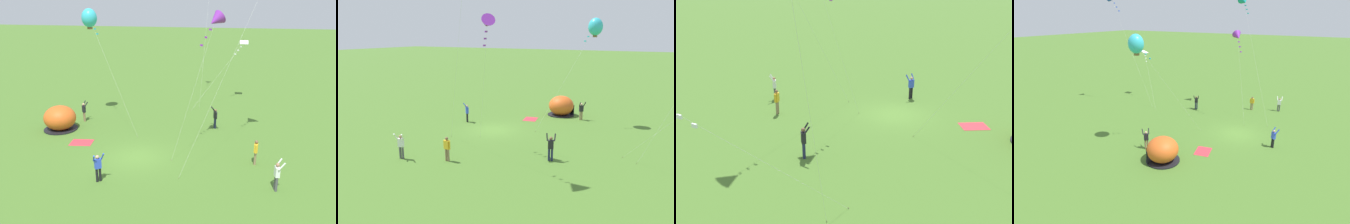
% 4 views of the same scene
% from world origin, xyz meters
% --- Properties ---
extents(ground_plane, '(300.00, 300.00, 0.00)m').
position_xyz_m(ground_plane, '(0.00, 0.00, 0.00)').
color(ground_plane, '#477028').
extents(popup_tent, '(2.81, 2.81, 2.10)m').
position_xyz_m(popup_tent, '(-8.18, 3.54, 1.00)').
color(popup_tent, '#D8591E').
rests_on(popup_tent, ground).
extents(picnic_blanket, '(1.93, 1.62, 0.01)m').
position_xyz_m(picnic_blanket, '(-5.05, 1.37, 0.01)').
color(picnic_blanket, '#CC333D').
rests_on(picnic_blanket, ground).
extents(person_near_tent, '(0.70, 0.70, 1.89)m').
position_xyz_m(person_near_tent, '(-7.21, 5.98, 1.00)').
color(person_near_tent, '#8C7251').
rests_on(person_near_tent, ground).
extents(person_with_toddler, '(0.26, 0.59, 1.72)m').
position_xyz_m(person_with_toddler, '(7.98, 0.95, 0.96)').
color(person_with_toddler, '#8C7251').
rests_on(person_with_toddler, ground).
extents(person_arms_raised, '(0.60, 0.71, 1.89)m').
position_xyz_m(person_arms_raised, '(4.58, 7.15, 1.00)').
color(person_arms_raised, '#1E2347').
rests_on(person_arms_raised, ground).
extents(person_strolling, '(0.56, 0.69, 1.89)m').
position_xyz_m(person_strolling, '(9.15, -2.14, 1.00)').
color(person_strolling, '#4C4C51').
rests_on(person_strolling, ground).
extents(person_flying_kite, '(0.70, 0.70, 1.89)m').
position_xyz_m(person_flying_kite, '(-1.12, -3.72, 1.00)').
color(person_flying_kite, black).
rests_on(person_flying_kite, ground).
extents(kite_white, '(5.17, 5.57, 6.84)m').
position_xyz_m(kite_white, '(6.17, 16.39, 6.20)').
color(kite_white, silver).
rests_on(kite_white, ground).
extents(kite_cyan, '(6.06, 4.18, 9.94)m').
position_xyz_m(kite_cyan, '(-6.59, 7.04, 9.12)').
color(kite_cyan, silver).
rests_on(kite_cyan, ground).
extents(kite_purple, '(3.16, 3.07, 9.86)m').
position_xyz_m(kite_purple, '(4.81, 2.34, 9.21)').
color(kite_purple, silver).
rests_on(kite_purple, ground).
extents(kite_teal, '(5.75, 6.23, 13.66)m').
position_xyz_m(kite_teal, '(8.29, 3.10, 12.92)').
color(kite_teal, silver).
rests_on(kite_teal, ground).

